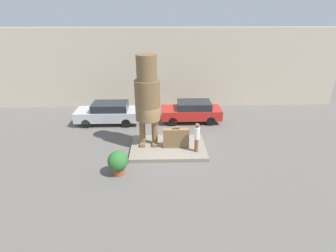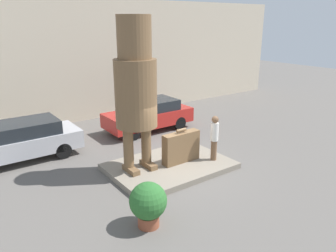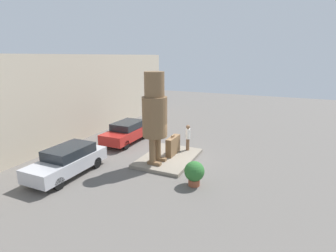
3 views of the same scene
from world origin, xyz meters
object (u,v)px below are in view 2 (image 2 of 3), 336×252
Objects in this scene: statue_figure at (136,84)px; giant_suitcase at (181,147)px; tourist at (214,136)px; planter_pot at (148,203)px; parked_car_silver at (21,140)px; parked_car_red at (149,114)px.

statue_figure is 3.50× the size of giant_suitcase.
statue_figure reaches higher than tourist.
planter_pot is at bearing -140.94° from giant_suitcase.
statue_figure is 3.50m from tourist.
planter_pot is at bearing 103.93° from parked_car_silver.
parked_car_silver is (-5.61, 4.61, -0.32)m from tourist.
tourist is (2.65, -0.99, -2.06)m from statue_figure.
planter_pot is at bearing -155.69° from tourist.
tourist is at bearing -20.51° from statue_figure.
statue_figure reaches higher than parked_car_red.
giant_suitcase is 3.77m from planter_pot.
giant_suitcase is 0.33× the size of parked_car_silver.
parked_car_red is at bearing 57.02° from planter_pot.
parked_car_red is at bearing 52.48° from statue_figure.
tourist is at bearing 140.58° from parked_car_silver.
giant_suitcase is at bearing -15.46° from statue_figure.
parked_car_red is at bearing 86.86° from tourist.
parked_car_silver is at bearing 140.58° from tourist.
tourist is 4.43m from planter_pot.
giant_suitcase is 1.19× the size of planter_pot.
parked_car_silver reaches higher than parked_car_red.
parked_car_red is (1.35, 4.22, 0.03)m from giant_suitcase.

